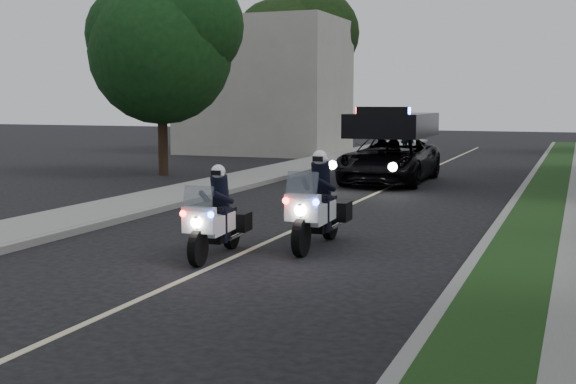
{
  "coord_description": "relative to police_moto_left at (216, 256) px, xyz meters",
  "views": [
    {
      "loc": [
        5.68,
        -10.44,
        2.78
      ],
      "look_at": [
        0.38,
        3.03,
        1.0
      ],
      "focal_mm": 46.4,
      "sensor_mm": 36.0,
      "label": 1
    }
  ],
  "objects": [
    {
      "name": "tree_left_near",
      "position": [
        -8.53,
        12.41,
        0.0
      ],
      "size": [
        6.01,
        6.01,
        8.82
      ],
      "primitive_type": null,
      "rotation": [
        0.0,
        0.0,
        0.15
      ],
      "color": "#133B14",
      "rests_on": "ground"
    },
    {
      "name": "ground",
      "position": [
        0.32,
        -1.29,
        0.0
      ],
      "size": [
        120.0,
        120.0,
        0.0
      ],
      "primitive_type": "plane",
      "color": "black",
      "rests_on": "ground"
    },
    {
      "name": "tree_left_far",
      "position": [
        -9.13,
        27.55,
        0.0
      ],
      "size": [
        6.57,
        6.57,
        10.49
      ],
      "primitive_type": null,
      "rotation": [
        0.0,
        0.0,
        0.04
      ],
      "color": "black",
      "rests_on": "ground"
    },
    {
      "name": "bicycle",
      "position": [
        -1.71,
        23.42,
        0.0
      ],
      "size": [
        0.61,
        1.72,
        0.9
      ],
      "primitive_type": "imported",
      "rotation": [
        0.0,
        0.0,
        0.01
      ],
      "color": "black",
      "rests_on": "ground"
    },
    {
      "name": "cyclist",
      "position": [
        -1.71,
        23.42,
        0.0
      ],
      "size": [
        0.67,
        0.46,
        1.82
      ],
      "primitive_type": "imported",
      "rotation": [
        0.0,
        0.0,
        3.17
      ],
      "color": "black",
      "rests_on": "ground"
    },
    {
      "name": "lane_marking",
      "position": [
        0.32,
        8.71,
        0.0
      ],
      "size": [
        0.12,
        50.0,
        0.01
      ],
      "primitive_type": "cube",
      "color": "#BFB78C",
      "rests_on": "ground"
    },
    {
      "name": "police_moto_left",
      "position": [
        0.0,
        0.0,
        0.0
      ],
      "size": [
        0.86,
        2.0,
        1.65
      ],
      "primitive_type": null,
      "rotation": [
        0.0,
        0.0,
        0.09
      ],
      "color": "white",
      "rests_on": "ground"
    },
    {
      "name": "sidewalk_left",
      "position": [
        -4.88,
        8.71,
        0.08
      ],
      "size": [
        2.0,
        60.0,
        0.16
      ],
      "primitive_type": "cube",
      "color": "gray",
      "rests_on": "ground"
    },
    {
      "name": "police_moto_right",
      "position": [
        1.39,
        1.49,
        0.0
      ],
      "size": [
        0.82,
        2.2,
        1.85
      ],
      "primitive_type": null,
      "rotation": [
        0.0,
        0.0,
        0.03
      ],
      "color": "silver",
      "rests_on": "ground"
    },
    {
      "name": "grass_verge",
      "position": [
        5.12,
        8.71,
        0.08
      ],
      "size": [
        1.2,
        60.0,
        0.16
      ],
      "primitive_type": "cube",
      "color": "#193814",
      "rests_on": "ground"
    },
    {
      "name": "building_far",
      "position": [
        -9.68,
        24.71,
        3.5
      ],
      "size": [
        8.0,
        6.0,
        7.0
      ],
      "primitive_type": "cube",
      "color": "#A8A396",
      "rests_on": "ground"
    },
    {
      "name": "curb_right",
      "position": [
        4.42,
        8.71,
        0.07
      ],
      "size": [
        0.2,
        60.0,
        0.15
      ],
      "primitive_type": "cube",
      "color": "gray",
      "rests_on": "ground"
    },
    {
      "name": "police_suv",
      "position": [
        -0.03,
        13.07,
        0.0
      ],
      "size": [
        2.7,
        5.73,
        2.77
      ],
      "primitive_type": "imported",
      "rotation": [
        0.0,
        0.0,
        0.01
      ],
      "color": "black",
      "rests_on": "ground"
    },
    {
      "name": "curb_left",
      "position": [
        -3.78,
        8.71,
        0.07
      ],
      "size": [
        0.2,
        60.0,
        0.15
      ],
      "primitive_type": "cube",
      "color": "gray",
      "rests_on": "ground"
    }
  ]
}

